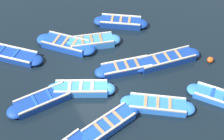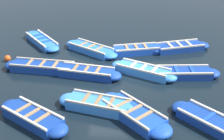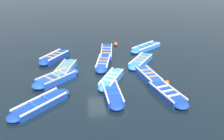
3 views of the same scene
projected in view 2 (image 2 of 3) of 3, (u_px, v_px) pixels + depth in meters
The scene contains 15 objects.
ground_plane at pixel (116, 77), 14.29m from camera, with size 120.00×120.00×0.00m, color black.
boat_mid_row at pixel (43, 67), 14.69m from camera, with size 3.83×1.25×0.44m.
boat_outer_right at pixel (91, 49), 16.64m from camera, with size 3.19×2.53×0.40m.
boat_outer_left at pixel (133, 114), 11.38m from camera, with size 3.02×3.14×0.44m.
boat_inner_gap at pixel (33, 117), 11.17m from camera, with size 3.11×2.47×0.45m.
boat_far_corner at pixel (179, 47), 16.87m from camera, with size 3.53×1.76×0.39m.
boat_broadside at pixel (42, 41), 17.72m from camera, with size 2.72×3.22×0.37m.
boat_alongside at pixel (98, 105), 11.88m from camera, with size 3.32×1.66×0.45m.
boat_near_quay at pixel (136, 50), 16.52m from camera, with size 3.23×1.39×0.41m.
boat_stern_in at pixel (87, 73), 14.22m from camera, with size 3.36×1.38×0.43m.
boat_bow_out at pixel (184, 73), 14.17m from camera, with size 3.34×1.02×0.42m.
boat_end_of_row at pixel (219, 126), 10.76m from camera, with size 3.34×3.31×0.39m.
boat_centre at pixel (143, 71), 14.38m from camera, with size 3.21×2.09×0.43m.
buoy_orange_near at pixel (8, 58), 15.65m from camera, with size 0.32×0.32×0.32m, color #E05119.
buoy_yellow_far at pixel (154, 44), 17.30m from camera, with size 0.28×0.28×0.28m, color #E05119.
Camera 2 is at (0.32, -12.54, 6.85)m, focal length 50.00 mm.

